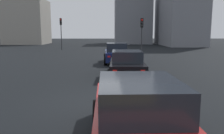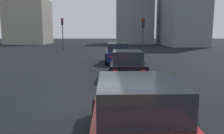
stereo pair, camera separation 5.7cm
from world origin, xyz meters
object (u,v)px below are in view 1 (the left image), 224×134
(car_red_left_third, at_px, (138,116))
(traffic_light_near_right, at_px, (142,29))
(car_black_left_second, at_px, (127,64))
(car_navy_left_lead, at_px, (116,53))
(traffic_light_near_left, at_px, (61,27))

(car_red_left_third, relative_size, traffic_light_near_right, 1.21)
(car_black_left_second, xyz_separation_m, car_red_left_third, (-8.01, 0.42, 0.04))
(car_red_left_third, bearing_deg, traffic_light_near_right, -9.44)
(car_navy_left_lead, distance_m, car_red_left_third, 13.57)
(car_black_left_second, xyz_separation_m, traffic_light_near_left, (19.34, 7.53, 2.40))
(car_black_left_second, relative_size, car_red_left_third, 1.00)
(car_navy_left_lead, relative_size, car_red_left_third, 0.89)
(car_navy_left_lead, relative_size, traffic_light_near_right, 1.08)
(car_navy_left_lead, height_order, traffic_light_near_right, traffic_light_near_right)
(car_navy_left_lead, height_order, traffic_light_near_left, traffic_light_near_left)
(car_red_left_third, bearing_deg, car_navy_left_lead, -1.09)
(car_navy_left_lead, bearing_deg, car_red_left_third, 178.60)
(car_black_left_second, bearing_deg, traffic_light_near_right, -10.89)
(car_black_left_second, distance_m, traffic_light_near_right, 10.47)
(car_black_left_second, distance_m, traffic_light_near_left, 20.90)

